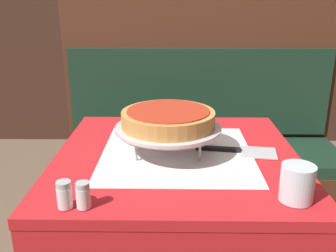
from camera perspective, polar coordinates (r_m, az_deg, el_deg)
The scene contains 11 objects.
dining_table_front at distance 1.25m, azimuth 1.33°, elevation -8.30°, with size 0.78×0.78×0.77m.
dining_table_rear at distance 2.82m, azimuth 3.94°, elevation 6.77°, with size 0.70×0.70×0.77m.
booth_bench at distance 2.06m, azimuth 4.74°, elevation -6.54°, with size 1.46×0.48×1.23m.
back_wall_panel at distance 3.25m, azimuth 1.13°, elevation 18.18°, with size 6.00×0.04×2.40m, color #3D2319.
pizza_pan_stand at distance 1.18m, azimuth 0.02°, elevation -0.50°, with size 0.33×0.33×0.09m.
deep_dish_pizza at distance 1.16m, azimuth 0.02°, elevation 1.19°, with size 0.29×0.29×0.05m.
pizza_server at distance 1.24m, azimuth 10.92°, elevation -3.72°, with size 0.26×0.11×0.01m.
water_glass_near at distance 0.97m, azimuth 19.08°, elevation -8.21°, with size 0.08×0.08×0.09m.
salt_shaker at distance 0.93m, azimuth -15.50°, elevation -10.05°, with size 0.04×0.04×0.07m.
pepper_shaker at distance 0.92m, azimuth -12.79°, elevation -10.25°, with size 0.03×0.03×0.07m.
condiment_caddy at distance 2.88m, azimuth 3.44°, elevation 10.15°, with size 0.14×0.14×0.16m.
Camera 1 is at (-0.01, -1.12, 1.24)m, focal length 40.00 mm.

